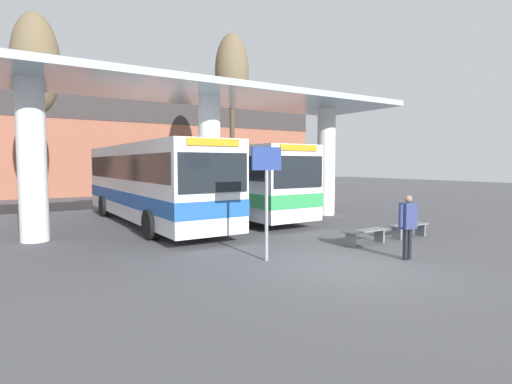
% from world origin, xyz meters
% --- Properties ---
extents(ground_plane, '(100.00, 100.00, 0.00)m').
position_xyz_m(ground_plane, '(0.00, 0.00, 0.00)').
color(ground_plane, '#4C4C51').
extents(townhouse_backdrop, '(40.00, 0.58, 7.81)m').
position_xyz_m(townhouse_backdrop, '(0.00, 26.32, 4.55)').
color(townhouse_backdrop, brown).
rests_on(townhouse_backdrop, ground_plane).
extents(station_canopy, '(17.78, 5.10, 5.53)m').
position_xyz_m(station_canopy, '(0.00, 7.90, 4.41)').
color(station_canopy, silver).
rests_on(station_canopy, ground_plane).
extents(transit_bus_left_bay, '(2.80, 12.21, 3.34)m').
position_xyz_m(transit_bus_left_bay, '(-1.88, 9.86, 1.86)').
color(transit_bus_left_bay, silver).
rests_on(transit_bus_left_bay, ground_plane).
extents(transit_bus_center_bay, '(2.96, 10.67, 3.29)m').
position_xyz_m(transit_bus_center_bay, '(1.91, 9.90, 1.84)').
color(transit_bus_center_bay, silver).
rests_on(transit_bus_center_bay, ground_plane).
extents(waiting_bench_near_pillar, '(1.63, 0.44, 0.46)m').
position_xyz_m(waiting_bench_near_pillar, '(2.45, 1.71, 0.34)').
color(waiting_bench_near_pillar, slate).
rests_on(waiting_bench_near_pillar, ground_plane).
extents(waiting_bench_mid_platform, '(1.61, 0.44, 0.46)m').
position_xyz_m(waiting_bench_mid_platform, '(4.61, 1.71, 0.34)').
color(waiting_bench_mid_platform, slate).
rests_on(waiting_bench_mid_platform, ground_plane).
extents(info_sign_platform, '(0.90, 0.09, 2.99)m').
position_xyz_m(info_sign_platform, '(-1.41, 1.61, 2.13)').
color(info_sign_platform, gray).
rests_on(info_sign_platform, ground_plane).
extents(pedestrian_waiting, '(0.63, 0.26, 1.72)m').
position_xyz_m(pedestrian_waiting, '(1.82, -0.31, 1.05)').
color(pedestrian_waiting, black).
rests_on(pedestrian_waiting, ground_plane).
extents(poplar_tree_behind_left, '(2.32, 2.32, 10.14)m').
position_xyz_m(poplar_tree_behind_left, '(-5.61, 16.28, 7.43)').
color(poplar_tree_behind_left, '#473A2B').
rests_on(poplar_tree_behind_left, ground_plane).
extents(poplar_tree_behind_right, '(2.24, 2.24, 11.12)m').
position_xyz_m(poplar_tree_behind_right, '(5.86, 16.55, 8.50)').
color(poplar_tree_behind_right, '#473A2B').
rests_on(poplar_tree_behind_right, ground_plane).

